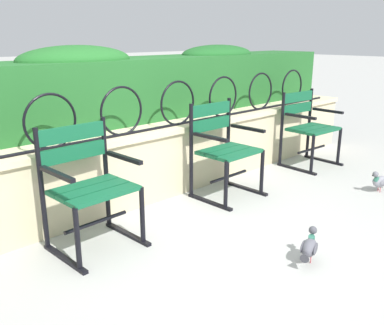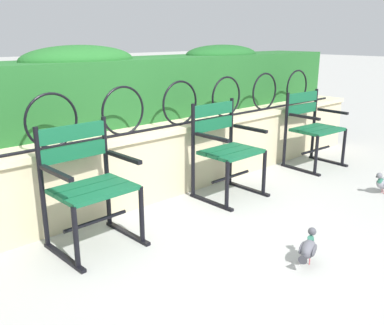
% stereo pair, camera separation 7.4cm
% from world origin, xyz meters
% --- Properties ---
extents(ground_plane, '(60.00, 60.00, 0.00)m').
position_xyz_m(ground_plane, '(0.00, 0.00, 0.00)').
color(ground_plane, '#ADADA8').
extents(stone_wall, '(6.70, 0.41, 0.65)m').
position_xyz_m(stone_wall, '(0.00, 0.97, 0.33)').
color(stone_wall, beige).
rests_on(stone_wall, ground).
extents(iron_arch_fence, '(6.18, 0.02, 0.42)m').
position_xyz_m(iron_arch_fence, '(-0.10, 0.89, 0.84)').
color(iron_arch_fence, black).
rests_on(iron_arch_fence, stone_wall).
extents(hedge_row, '(6.57, 0.68, 0.74)m').
position_xyz_m(hedge_row, '(-0.00, 1.49, 1.00)').
color(hedge_row, '#236028').
rests_on(hedge_row, stone_wall).
extents(park_chair_centre_left, '(0.58, 0.54, 0.89)m').
position_xyz_m(park_chair_centre_left, '(-0.70, 0.50, 0.47)').
color(park_chair_centre_left, '#145B38').
rests_on(park_chair_centre_left, ground).
extents(park_chair_centre_right, '(0.57, 0.53, 0.89)m').
position_xyz_m(park_chair_centre_right, '(0.75, 0.52, 0.47)').
color(park_chair_centre_right, '#145B38').
rests_on(park_chair_centre_right, ground).
extents(park_chair_rightmost, '(0.61, 0.55, 0.86)m').
position_xyz_m(park_chair_rightmost, '(2.20, 0.51, 0.46)').
color(park_chair_rightmost, '#145B38').
rests_on(park_chair_rightmost, ground).
extents(pigeon_near_chairs, '(0.29, 0.14, 0.22)m').
position_xyz_m(pigeon_near_chairs, '(1.91, -0.50, 0.11)').
color(pigeon_near_chairs, gray).
rests_on(pigeon_near_chairs, ground).
extents(pigeon_far_side, '(0.28, 0.16, 0.22)m').
position_xyz_m(pigeon_far_side, '(0.21, -0.75, 0.11)').
color(pigeon_far_side, '#5B5B66').
rests_on(pigeon_far_side, ground).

